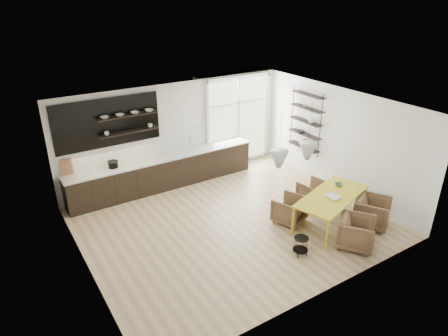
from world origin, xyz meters
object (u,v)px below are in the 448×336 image
armchair_back_right (313,192)px  dining_table (332,198)px  armchair_front_left (356,232)px  armchair_back_left (289,210)px  wire_stool (301,244)px  armchair_front_right (372,212)px

armchair_back_right → dining_table: bearing=60.7°
armchair_back_right → armchair_front_left: bearing=65.6°
armchair_back_left → wire_stool: bearing=39.3°
armchair_front_left → armchair_front_right: armchair_front_right is taller
dining_table → armchair_front_left: (-0.20, -0.98, -0.37)m
armchair_front_right → wire_stool: armchair_front_right is taller
armchair_back_left → armchair_front_right: size_ratio=0.90×
armchair_front_left → armchair_front_right: bearing=-14.4°
dining_table → armchair_front_left: bearing=-119.3°
armchair_front_left → armchair_back_right: bearing=37.9°
armchair_front_right → wire_stool: (-2.25, 0.03, -0.09)m
dining_table → armchair_front_right: dining_table is taller
dining_table → wire_stool: 1.61m
dining_table → armchair_back_right: size_ratio=3.40×
armchair_front_left → wire_stool: 1.31m
armchair_back_left → wire_stool: (-0.68, -1.16, -0.06)m
armchair_front_left → armchair_front_right: size_ratio=0.97×
armchair_back_left → wire_stool: armchair_back_left is taller
armchair_front_right → armchair_back_right: bearing=74.0°
armchair_back_left → armchair_front_right: 1.98m
wire_stool → armchair_front_left: bearing=-18.8°
armchair_back_left → armchair_back_right: size_ratio=1.06×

